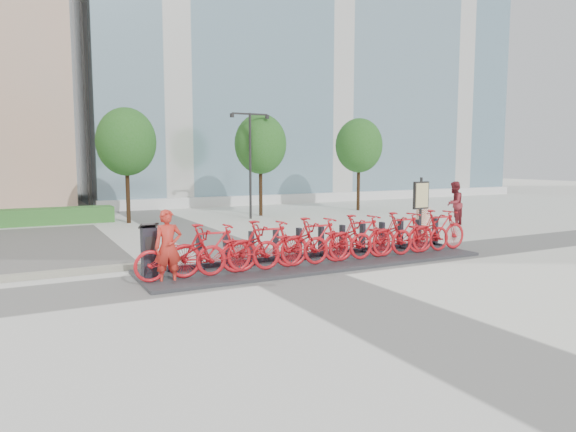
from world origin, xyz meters
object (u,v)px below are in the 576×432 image
map_sign (421,198)px  worker_red (168,247)px  pedestrian (454,203)px  construction_barrel (423,221)px  kiosk (149,251)px  bike_0 (181,255)px

map_sign → worker_red: bearing=-169.5°
pedestrian → construction_barrel: bearing=3.4°
kiosk → worker_red: (0.31, -0.53, 0.15)m
worker_red → construction_barrel: size_ratio=1.66×
bike_0 → kiosk: bearing=54.6°
pedestrian → construction_barrel: pedestrian is taller
construction_barrel → map_sign: size_ratio=0.47×
worker_red → pedestrian: 14.43m
worker_red → map_sign: size_ratio=0.78×
kiosk → construction_barrel: 11.23m
pedestrian → map_sign: map_sign is taller
bike_0 → pedestrian: 14.11m
bike_0 → construction_barrel: 10.76m
construction_barrel → map_sign: 1.27m
worker_red → pedestrian: pedestrian is taller
pedestrian → map_sign: (-3.71, -2.00, 0.50)m
kiosk → worker_red: 0.63m
pedestrian → map_sign: 4.25m
bike_0 → construction_barrel: bearing=-72.6°
worker_red → map_sign: map_sign is taller
kiosk → bike_0: bearing=-36.9°
pedestrian → map_sign: size_ratio=0.87×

